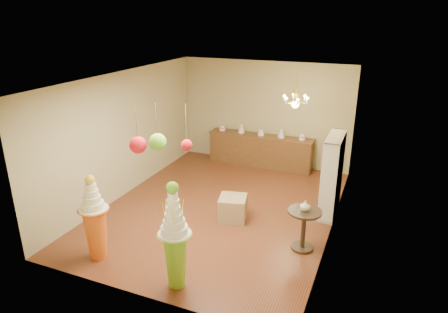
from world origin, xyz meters
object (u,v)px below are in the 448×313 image
at_px(sideboard, 260,150).
at_px(round_table, 304,224).
at_px(pedestal_green, 175,246).
at_px(pedestal_orange, 96,226).

xyz_separation_m(sideboard, round_table, (2.10, -3.88, 0.05)).
xyz_separation_m(pedestal_green, round_table, (1.69, 1.88, -0.21)).
xyz_separation_m(pedestal_green, pedestal_orange, (-1.73, 0.15, -0.09)).
bearing_deg(sideboard, pedestal_green, -85.96).
height_order(pedestal_green, pedestal_orange, pedestal_green).
bearing_deg(pedestal_green, pedestal_orange, 175.06).
bearing_deg(pedestal_orange, round_table, 26.82).
relative_size(pedestal_green, round_table, 2.29).
bearing_deg(pedestal_green, round_table, 47.96).
bearing_deg(pedestal_orange, pedestal_green, -4.94).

